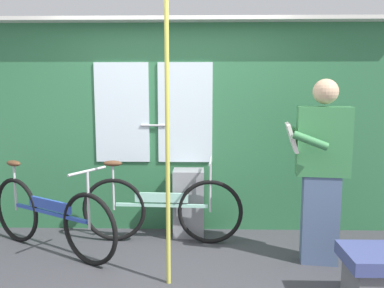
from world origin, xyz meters
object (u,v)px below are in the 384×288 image
(bicycle_near_door, at_px, (50,216))
(handrail_pole, at_px, (168,146))
(bicycle_leaning_behind, at_px, (161,209))
(passenger_reading_newspaper, at_px, (321,168))
(trash_bin_by_wall, at_px, (189,203))

(bicycle_near_door, height_order, handrail_pole, handrail_pole)
(bicycle_leaning_behind, bearing_deg, passenger_reading_newspaper, -14.07)
(passenger_reading_newspaper, distance_m, trash_bin_by_wall, 1.50)
(bicycle_leaning_behind, height_order, trash_bin_by_wall, bicycle_leaning_behind)
(passenger_reading_newspaper, bearing_deg, handrail_pole, 25.71)
(bicycle_near_door, relative_size, handrail_pole, 0.66)
(passenger_reading_newspaper, relative_size, handrail_pole, 0.73)
(passenger_reading_newspaper, bearing_deg, bicycle_leaning_behind, -9.35)
(bicycle_leaning_behind, relative_size, trash_bin_by_wall, 2.31)
(bicycle_near_door, distance_m, handrail_pole, 1.58)
(handrail_pole, bearing_deg, trash_bin_by_wall, 83.27)
(bicycle_leaning_behind, xyz_separation_m, trash_bin_by_wall, (0.29, 0.22, 0.00))
(bicycle_near_door, bearing_deg, passenger_reading_newspaper, 27.16)
(handrail_pole, bearing_deg, passenger_reading_newspaper, 18.11)
(bicycle_near_door, relative_size, passenger_reading_newspaper, 0.90)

